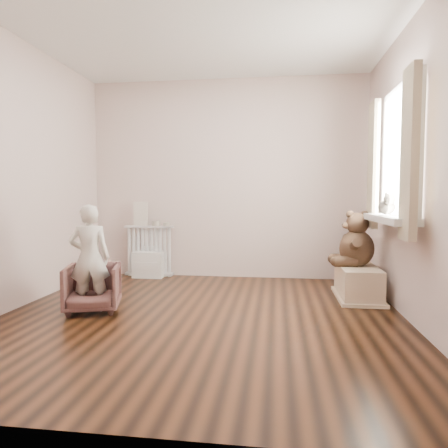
# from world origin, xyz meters

# --- Properties ---
(floor) EXTENTS (3.60, 3.60, 0.01)m
(floor) POSITION_xyz_m (0.00, 0.00, 0.00)
(floor) COLOR black
(floor) RESTS_ON ground
(ceiling) EXTENTS (3.60, 3.60, 0.01)m
(ceiling) POSITION_xyz_m (0.00, 0.00, 2.60)
(ceiling) COLOR white
(ceiling) RESTS_ON ground
(back_wall) EXTENTS (3.60, 0.02, 2.60)m
(back_wall) POSITION_xyz_m (0.00, 1.80, 1.30)
(back_wall) COLOR beige
(back_wall) RESTS_ON ground
(front_wall) EXTENTS (3.60, 0.02, 2.60)m
(front_wall) POSITION_xyz_m (0.00, -1.80, 1.30)
(front_wall) COLOR beige
(front_wall) RESTS_ON ground
(left_wall) EXTENTS (0.02, 3.60, 2.60)m
(left_wall) POSITION_xyz_m (-1.80, 0.00, 1.30)
(left_wall) COLOR beige
(left_wall) RESTS_ON ground
(right_wall) EXTENTS (0.02, 3.60, 2.60)m
(right_wall) POSITION_xyz_m (1.80, 0.00, 1.30)
(right_wall) COLOR beige
(right_wall) RESTS_ON ground
(window) EXTENTS (0.03, 0.90, 1.10)m
(window) POSITION_xyz_m (1.76, 0.30, 1.45)
(window) COLOR white
(window) RESTS_ON right_wall
(window_sill) EXTENTS (0.22, 1.10, 0.06)m
(window_sill) POSITION_xyz_m (1.67, 0.30, 0.87)
(window_sill) COLOR silver
(window_sill) RESTS_ON right_wall
(curtain_left) EXTENTS (0.06, 0.26, 1.30)m
(curtain_left) POSITION_xyz_m (1.65, -0.27, 1.39)
(curtain_left) COLOR beige
(curtain_left) RESTS_ON right_wall
(curtain_right) EXTENTS (0.06, 0.26, 1.30)m
(curtain_right) POSITION_xyz_m (1.65, 0.87, 1.39)
(curtain_right) COLOR beige
(curtain_right) RESTS_ON right_wall
(radiator) EXTENTS (0.65, 0.12, 0.68)m
(radiator) POSITION_xyz_m (-1.03, 1.68, 0.39)
(radiator) COLOR silver
(radiator) RESTS_ON floor
(paper_doll) EXTENTS (0.19, 0.02, 0.32)m
(paper_doll) POSITION_xyz_m (-1.13, 1.68, 0.84)
(paper_doll) COLOR beige
(paper_doll) RESTS_ON radiator
(tin_a) EXTENTS (0.11, 0.11, 0.07)m
(tin_a) POSITION_xyz_m (-0.93, 1.68, 0.71)
(tin_a) COLOR #A59E8C
(tin_a) RESTS_ON radiator
(tin_b) EXTENTS (0.08, 0.08, 0.05)m
(tin_b) POSITION_xyz_m (-0.79, 1.68, 0.70)
(tin_b) COLOR #A59E8C
(tin_b) RESTS_ON radiator
(toy_vanity) EXTENTS (0.40, 0.28, 0.63)m
(toy_vanity) POSITION_xyz_m (-1.01, 1.65, 0.28)
(toy_vanity) COLOR silver
(toy_vanity) RESTS_ON floor
(armchair) EXTENTS (0.59, 0.60, 0.44)m
(armchair) POSITION_xyz_m (-1.03, 0.03, 0.22)
(armchair) COLOR brown
(armchair) RESTS_ON floor
(child) EXTENTS (0.41, 0.33, 0.98)m
(child) POSITION_xyz_m (-1.03, -0.02, 0.51)
(child) COLOR silver
(child) RESTS_ON armchair
(toy_bench) EXTENTS (0.38, 0.72, 0.34)m
(toy_bench) POSITION_xyz_m (1.52, 0.84, 0.20)
(toy_bench) COLOR beige
(toy_bench) RESTS_ON floor
(teddy_bear) EXTENTS (0.48, 0.37, 0.57)m
(teddy_bear) POSITION_xyz_m (1.51, 0.90, 0.67)
(teddy_bear) COLOR #332115
(teddy_bear) RESTS_ON toy_bench
(plush_cat) EXTENTS (0.16, 0.24, 0.20)m
(plush_cat) POSITION_xyz_m (1.66, 0.36, 1.00)
(plush_cat) COLOR slate
(plush_cat) RESTS_ON window_sill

